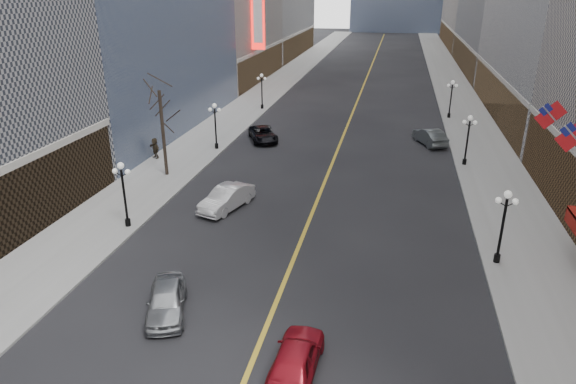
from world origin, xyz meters
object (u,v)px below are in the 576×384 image
at_px(car_sb_mid, 296,358).
at_px(streetlamp_west_2, 215,121).
at_px(streetlamp_east_3, 451,95).
at_px(streetlamp_west_3, 262,87).
at_px(car_sb_far, 430,137).
at_px(streetlamp_east_2, 468,135).
at_px(car_nb_far, 263,134).
at_px(car_nb_mid, 227,198).
at_px(streetlamp_west_1, 123,188).
at_px(streetlamp_east_1, 504,219).
at_px(car_nb_near, 166,300).

bearing_deg(car_sb_mid, streetlamp_west_2, -62.94).
distance_m(streetlamp_east_3, streetlamp_west_3, 23.60).
distance_m(car_sb_mid, car_sb_far, 36.36).
height_order(streetlamp_west_2, streetlamp_west_3, same).
distance_m(streetlamp_east_2, car_nb_far, 20.34).
xyz_separation_m(streetlamp_east_2, car_nb_mid, (-18.06, -13.58, -2.07)).
height_order(streetlamp_west_1, car_sb_far, streetlamp_west_1).
relative_size(streetlamp_west_2, car_sb_far, 0.90).
distance_m(streetlamp_west_2, car_sb_far, 21.83).
distance_m(streetlamp_east_1, car_sb_mid, 15.17).
bearing_deg(car_sb_far, streetlamp_east_3, -126.11).
relative_size(streetlamp_east_3, car_nb_mid, 0.89).
bearing_deg(streetlamp_west_1, car_sb_far, 49.43).
bearing_deg(car_nb_mid, streetlamp_east_2, 54.63).
bearing_deg(streetlamp_east_3, streetlamp_east_2, -90.00).
bearing_deg(car_nb_far, streetlamp_west_2, -158.24).
xyz_separation_m(streetlamp_west_1, streetlamp_west_2, (0.00, 18.00, 0.00)).
relative_size(streetlamp_west_2, car_sb_mid, 0.97).
distance_m(streetlamp_east_1, car_nb_near, 19.07).
xyz_separation_m(streetlamp_east_2, streetlamp_west_2, (-23.60, 0.00, 0.00)).
distance_m(streetlamp_east_2, streetlamp_east_3, 18.00).
bearing_deg(streetlamp_east_2, car_nb_mid, -143.07).
bearing_deg(car_sb_far, streetlamp_east_1, 73.92).
bearing_deg(streetlamp_east_2, streetlamp_west_3, 142.67).
distance_m(streetlamp_east_3, car_sb_far, 12.21).
relative_size(car_nb_far, car_sb_far, 1.06).
height_order(streetlamp_west_1, car_nb_mid, streetlamp_west_1).
bearing_deg(streetlamp_west_2, streetlamp_west_1, -90.00).
bearing_deg(car_nb_mid, car_nb_near, -67.29).
relative_size(streetlamp_east_3, streetlamp_west_1, 1.00).
distance_m(streetlamp_east_3, streetlamp_west_2, 29.68).
height_order(streetlamp_east_1, streetlamp_west_1, same).
xyz_separation_m(streetlamp_east_2, streetlamp_east_3, (0.00, 18.00, 0.00)).
xyz_separation_m(streetlamp_west_2, streetlamp_west_3, (0.00, 18.00, 0.00)).
xyz_separation_m(streetlamp_east_3, car_nb_far, (-19.84, -14.04, -2.16)).
height_order(streetlamp_east_3, streetlamp_west_2, same).
distance_m(streetlamp_west_2, car_sb_mid, 32.54).
distance_m(streetlamp_east_2, car_nb_mid, 22.69).
xyz_separation_m(streetlamp_west_3, car_nb_mid, (5.54, -31.58, -2.07)).
xyz_separation_m(streetlamp_east_2, car_nb_near, (-16.93, -26.52, -2.13)).
bearing_deg(streetlamp_west_3, car_nb_far, -74.99).
relative_size(car_sb_mid, car_sb_far, 0.92).
relative_size(streetlamp_east_2, car_nb_mid, 0.89).
distance_m(streetlamp_east_3, streetlamp_west_1, 43.05).
height_order(streetlamp_west_3, car_nb_mid, streetlamp_west_3).
xyz_separation_m(streetlamp_west_1, streetlamp_west_3, (0.00, 36.00, 0.00)).
relative_size(streetlamp_west_1, car_nb_mid, 0.89).
distance_m(streetlamp_west_2, car_nb_far, 5.88).
bearing_deg(car_nb_mid, streetlamp_east_3, 77.93).
xyz_separation_m(car_nb_mid, car_sb_mid, (8.26, -15.81, -0.04)).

